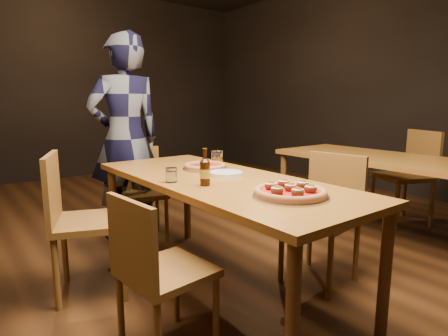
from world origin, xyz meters
TOP-DOWN VIEW (x-y plane):
  - ground at (0.00, 0.00)m, footprint 9.00×9.00m
  - table_main at (0.00, 0.00)m, footprint 0.80×2.00m
  - table_right at (1.70, -0.20)m, footprint 0.80×2.00m
  - chair_main_nw at (-0.56, -0.33)m, footprint 0.43×0.43m
  - chair_main_sw at (-0.66, 0.49)m, footprint 0.58×0.58m
  - chair_main_e at (0.61, -0.32)m, footprint 0.48×0.48m
  - chair_end at (0.00, 1.15)m, footprint 0.48×0.48m
  - chair_nbr_right at (2.29, -0.01)m, footprint 0.61×0.61m
  - pizza_meatball at (0.00, -0.60)m, footprint 0.39×0.39m
  - pizza_margherita at (0.11, 0.31)m, footprint 0.32×0.32m
  - plate_stack at (0.09, 0.04)m, footprint 0.23×0.23m
  - beer_bottle at (-0.19, -0.13)m, footprint 0.06×0.06m
  - water_glass at (-0.30, 0.07)m, footprint 0.07×0.07m
  - amber_glass at (0.27, 0.40)m, footprint 0.09×0.09m
  - diner at (-0.06, 1.30)m, footprint 0.68×0.46m

SIDE VIEW (x-z plane):
  - ground at x=0.00m, z-range 0.00..0.00m
  - chair_main_nw at x=-0.56m, z-range 0.00..0.84m
  - chair_end at x=0.00m, z-range 0.00..0.85m
  - chair_main_e at x=0.61m, z-range 0.00..0.91m
  - chair_main_sw at x=-0.66m, z-range 0.00..0.95m
  - chair_nbr_right at x=2.29m, z-range 0.00..0.98m
  - table_main at x=0.00m, z-range 0.30..1.05m
  - table_right at x=1.70m, z-range 0.30..1.05m
  - plate_stack at x=0.09m, z-range 0.75..0.77m
  - pizza_margherita at x=0.11m, z-range 0.75..0.79m
  - pizza_meatball at x=0.00m, z-range 0.74..0.81m
  - water_glass at x=-0.30m, z-range 0.75..0.84m
  - amber_glass at x=0.27m, z-range 0.75..0.86m
  - beer_bottle at x=-0.19m, z-range 0.72..0.93m
  - diner at x=-0.06m, z-range 0.00..1.80m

